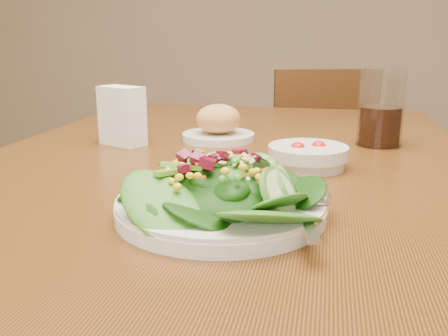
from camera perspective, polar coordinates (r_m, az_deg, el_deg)
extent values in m
cube|color=#5D3813|center=(0.88, -0.45, -0.58)|extent=(0.90, 1.40, 0.04)
cylinder|color=#482514|center=(1.69, -8.81, -6.40)|extent=(0.07, 0.07, 0.71)
cylinder|color=#482514|center=(1.60, 18.60, -8.24)|extent=(0.07, 0.07, 0.71)
cube|color=#482514|center=(2.04, 9.74, -1.26)|extent=(0.49, 0.49, 0.04)
cylinder|color=#482514|center=(2.31, 12.55, -5.00)|extent=(0.04, 0.04, 0.38)
cylinder|color=#482514|center=(2.23, 4.23, -5.35)|extent=(0.04, 0.04, 0.38)
cylinder|color=#482514|center=(2.01, 15.36, -8.23)|extent=(0.04, 0.04, 0.38)
cylinder|color=#482514|center=(1.92, 5.79, -8.82)|extent=(0.04, 0.04, 0.38)
cube|color=#482514|center=(1.81, 11.51, 4.20)|extent=(0.37, 0.13, 0.43)
cylinder|color=silver|center=(0.62, -0.38, -4.71)|extent=(0.26, 0.26, 0.02)
ellipsoid|color=black|center=(0.61, -0.39, -2.25)|extent=(0.18, 0.18, 0.04)
cube|color=silver|center=(0.57, 9.85, -5.23)|extent=(0.05, 0.18, 0.01)
cylinder|color=silver|center=(1.06, -0.65, 3.60)|extent=(0.15, 0.15, 0.02)
ellipsoid|color=#BE8841|center=(1.05, -0.66, 5.66)|extent=(0.09, 0.09, 0.06)
cylinder|color=silver|center=(0.85, 9.56, 1.33)|extent=(0.13, 0.13, 0.04)
sphere|color=red|center=(0.85, 10.74, 2.15)|extent=(0.03, 0.03, 0.03)
sphere|color=red|center=(0.84, 8.42, 2.00)|extent=(0.03, 0.03, 0.03)
cylinder|color=silver|center=(1.04, 17.54, 6.70)|extent=(0.09, 0.09, 0.16)
cylinder|color=black|center=(1.05, 17.37, 4.59)|extent=(0.08, 0.08, 0.08)
cube|color=white|center=(1.02, -11.57, 5.85)|extent=(0.10, 0.08, 0.12)
cube|color=white|center=(1.02, -11.60, 6.35)|extent=(0.09, 0.07, 0.10)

